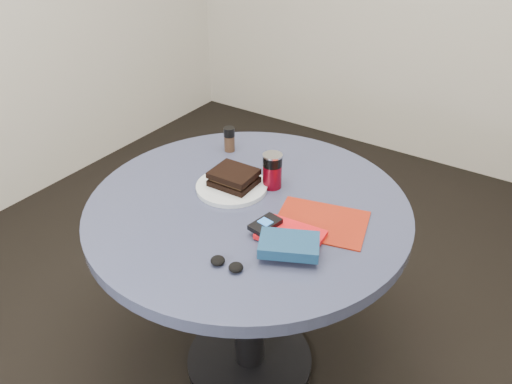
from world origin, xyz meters
The scene contains 11 objects.
ground centered at (0.00, 0.00, 0.00)m, with size 4.00×4.00×0.00m, color black.
table centered at (0.00, 0.00, 0.59)m, with size 1.00×1.00×0.75m.
plate centered at (-0.09, 0.04, 0.76)m, with size 0.23×0.23×0.01m, color silver.
sandwich centered at (-0.09, 0.05, 0.79)m, with size 0.14×0.12×0.05m.
soda_can centered at (0.01, 0.12, 0.81)m, with size 0.07×0.07×0.12m.
pepper_grinder centered at (-0.25, 0.25, 0.80)m, with size 0.04×0.04×0.09m.
magazine centered at (0.24, 0.03, 0.75)m, with size 0.26×0.20×0.00m, color maroon.
red_book centered at (0.20, -0.08, 0.76)m, with size 0.18×0.12×0.01m, color red.
novel centered at (0.23, -0.15, 0.78)m, with size 0.16×0.10×0.03m, color navy.
mp3_player centered at (0.12, -0.10, 0.78)m, with size 0.07×0.10×0.02m.
headphones centered at (0.12, -0.28, 0.76)m, with size 0.10×0.05×0.02m.
Camera 1 is at (0.73, -1.05, 1.61)m, focal length 35.00 mm.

